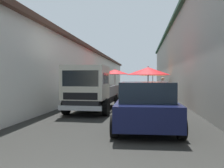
# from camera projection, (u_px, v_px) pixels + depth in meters

# --- Properties ---
(ground) EXTENTS (90.00, 90.00, 0.00)m
(ground) POSITION_uv_depth(u_px,v_px,m) (129.00, 101.00, 15.98)
(ground) COLOR #282826
(building_left_whitewash) EXTENTS (49.80, 7.50, 4.05)m
(building_left_whitewash) POSITION_uv_depth(u_px,v_px,m) (47.00, 72.00, 19.07)
(building_left_whitewash) COLOR silver
(building_left_whitewash) RESTS_ON ground
(building_right_concrete) EXTENTS (49.80, 7.50, 6.18)m
(building_right_concrete) POSITION_uv_depth(u_px,v_px,m) (224.00, 57.00, 17.22)
(building_right_concrete) COLOR #A39E93
(building_right_concrete) RESTS_ON ground
(fruit_stall_far_right) EXTENTS (2.34, 2.34, 2.22)m
(fruit_stall_far_right) POSITION_uv_depth(u_px,v_px,m) (147.00, 77.00, 12.52)
(fruit_stall_far_right) COLOR #9E9EA3
(fruit_stall_far_right) RESTS_ON ground
(fruit_stall_near_left) EXTENTS (2.22, 2.22, 2.31)m
(fruit_stall_near_left) POSITION_uv_depth(u_px,v_px,m) (115.00, 76.00, 18.01)
(fruit_stall_near_left) COLOR #9E9EA3
(fruit_stall_near_left) RESTS_ON ground
(fruit_stall_far_left) EXTENTS (2.39, 2.39, 2.20)m
(fruit_stall_far_left) POSITION_uv_depth(u_px,v_px,m) (152.00, 78.00, 20.93)
(fruit_stall_far_left) COLOR #9E9EA3
(fruit_stall_far_left) RESTS_ON ground
(hatchback_car) EXTENTS (3.97, 2.03, 1.45)m
(hatchback_car) POSITION_uv_depth(u_px,v_px,m) (146.00, 105.00, 7.35)
(hatchback_car) COLOR #0F1438
(hatchback_car) RESTS_ON ground
(delivery_truck) EXTENTS (4.99, 2.13, 2.08)m
(delivery_truck) POSITION_uv_depth(u_px,v_px,m) (90.00, 90.00, 10.56)
(delivery_truck) COLOR black
(delivery_truck) RESTS_ON ground
(vendor_by_crates) EXTENTS (0.53, 0.44, 1.61)m
(vendor_by_crates) POSITION_uv_depth(u_px,v_px,m) (105.00, 89.00, 13.76)
(vendor_by_crates) COLOR #665B4C
(vendor_by_crates) RESTS_ON ground
(vendor_in_shade) EXTENTS (0.29, 0.63, 1.62)m
(vendor_in_shade) POSITION_uv_depth(u_px,v_px,m) (163.00, 88.00, 15.19)
(vendor_in_shade) COLOR #665B4C
(vendor_in_shade) RESTS_ON ground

